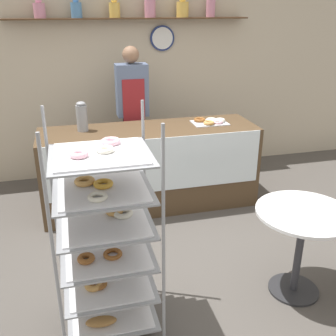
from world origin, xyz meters
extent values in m
plane|color=#4C4742|center=(0.00, 0.00, 0.00)|extent=(14.00, 14.00, 0.00)
cube|color=beige|center=(0.00, 2.44, 1.35)|extent=(10.00, 0.06, 2.70)
cube|color=#4C331E|center=(0.00, 2.29, 2.05)|extent=(3.02, 0.24, 0.02)
cylinder|color=#CC7F99|center=(-1.07, 2.29, 2.14)|extent=(0.13, 0.13, 0.17)
sphere|color=#CC7F99|center=(-1.07, 2.29, 2.25)|extent=(0.07, 0.07, 0.07)
cylinder|color=#4C7FB2|center=(-0.65, 2.29, 2.15)|extent=(0.13, 0.13, 0.17)
sphere|color=#4C7FB2|center=(-0.65, 2.29, 2.26)|extent=(0.07, 0.07, 0.07)
cylinder|color=gold|center=(-0.19, 2.29, 2.15)|extent=(0.13, 0.13, 0.17)
sphere|color=gold|center=(-0.19, 2.29, 2.26)|extent=(0.07, 0.07, 0.07)
cylinder|color=#CC7F99|center=(0.24, 2.29, 2.17)|extent=(0.14, 0.14, 0.21)
cylinder|color=gold|center=(0.66, 2.29, 2.15)|extent=(0.15, 0.15, 0.18)
cylinder|color=#CC7F99|center=(1.04, 2.29, 2.17)|extent=(0.12, 0.12, 0.21)
cylinder|color=navy|center=(0.42, 2.39, 1.81)|extent=(0.32, 0.03, 0.32)
cylinder|color=white|center=(0.42, 2.37, 1.81)|extent=(0.27, 0.00, 0.27)
cube|color=#4C3823|center=(0.00, 1.28, 0.47)|extent=(2.43, 0.72, 0.94)
cube|color=silver|center=(0.00, 0.92, 0.64)|extent=(2.33, 0.01, 0.60)
cylinder|color=gray|center=(-1.01, -0.82, 0.80)|extent=(0.02, 0.02, 1.60)
cylinder|color=gray|center=(-0.35, -0.82, 0.80)|extent=(0.02, 0.02, 1.60)
cylinder|color=gray|center=(-1.01, -0.23, 0.80)|extent=(0.02, 0.02, 1.60)
cylinder|color=gray|center=(-0.35, -0.23, 0.80)|extent=(0.02, 0.02, 1.60)
cube|color=gray|center=(-0.68, -0.52, 0.12)|extent=(0.63, 0.57, 0.01)
cube|color=silver|center=(-0.68, -0.52, 0.13)|extent=(0.56, 0.50, 0.01)
ellipsoid|color=#B27F47|center=(-0.88, -0.48, 0.18)|extent=(0.19, 0.09, 0.08)
ellipsoid|color=olive|center=(-0.77, -0.67, 0.17)|extent=(0.22, 0.11, 0.06)
ellipsoid|color=#B27F47|center=(-0.51, -0.41, 0.18)|extent=(0.24, 0.15, 0.09)
ellipsoid|color=#B27F47|center=(-0.86, -0.39, 0.17)|extent=(0.23, 0.14, 0.07)
cube|color=gray|center=(-0.68, -0.52, 0.36)|extent=(0.63, 0.57, 0.01)
cube|color=silver|center=(-0.68, -0.52, 0.38)|extent=(0.56, 0.50, 0.01)
torus|color=tan|center=(-0.79, -0.56, 0.40)|extent=(0.12, 0.12, 0.04)
torus|color=brown|center=(-0.76, -0.56, 0.40)|extent=(0.12, 0.12, 0.04)
torus|color=silver|center=(-0.77, -0.38, 0.40)|extent=(0.11, 0.11, 0.04)
cube|color=gray|center=(-0.68, -0.52, 0.61)|extent=(0.63, 0.57, 0.01)
cube|color=silver|center=(-0.68, -0.52, 0.62)|extent=(0.56, 0.50, 0.01)
torus|color=brown|center=(-0.83, -0.59, 0.65)|extent=(0.12, 0.12, 0.04)
torus|color=brown|center=(-0.65, -0.57, 0.64)|extent=(0.13, 0.13, 0.03)
cube|color=gray|center=(-0.68, -0.52, 0.85)|extent=(0.63, 0.57, 0.01)
cube|color=silver|center=(-0.68, -0.52, 0.86)|extent=(0.56, 0.50, 0.01)
torus|color=silver|center=(-0.55, -0.47, 0.89)|extent=(0.13, 0.13, 0.04)
torus|color=tan|center=(-0.61, -0.43, 0.89)|extent=(0.12, 0.12, 0.04)
cube|color=gray|center=(-0.68, -0.52, 1.10)|extent=(0.63, 0.57, 0.01)
cube|color=silver|center=(-0.68, -0.52, 1.11)|extent=(0.56, 0.50, 0.01)
torus|color=gold|center=(-0.67, -0.49, 1.13)|extent=(0.13, 0.13, 0.03)
torus|color=tan|center=(-0.79, -0.42, 1.13)|extent=(0.14, 0.14, 0.04)
torus|color=silver|center=(-0.73, -0.67, 1.13)|extent=(0.12, 0.12, 0.03)
cube|color=gray|center=(-0.68, -0.52, 1.34)|extent=(0.63, 0.57, 0.01)
cube|color=silver|center=(-0.68, -0.52, 1.35)|extent=(0.56, 0.50, 0.01)
torus|color=#EAB2C1|center=(-0.60, -0.37, 1.37)|extent=(0.13, 0.13, 0.03)
torus|color=silver|center=(-0.65, -0.52, 1.37)|extent=(0.11, 0.11, 0.03)
torus|color=#EAB2C1|center=(-0.81, -0.57, 1.38)|extent=(0.12, 0.12, 0.04)
cube|color=#282833|center=(-0.08, 1.89, 0.47)|extent=(0.23, 0.19, 0.94)
cube|color=slate|center=(-0.08, 1.89, 1.25)|extent=(0.38, 0.22, 0.62)
cube|color=maroon|center=(-0.08, 1.78, 1.14)|extent=(0.27, 0.01, 0.52)
sphere|color=#8C664C|center=(-0.08, 1.89, 1.67)|extent=(0.20, 0.20, 0.20)
cylinder|color=#262628|center=(0.83, -0.53, 0.01)|extent=(0.41, 0.41, 0.02)
cylinder|color=#333338|center=(0.83, -0.53, 0.37)|extent=(0.06, 0.06, 0.70)
cylinder|color=white|center=(0.83, -0.53, 0.73)|extent=(0.74, 0.74, 0.02)
cylinder|color=gray|center=(-0.72, 1.38, 1.08)|extent=(0.12, 0.12, 0.28)
ellipsoid|color=gray|center=(-0.72, 1.38, 1.24)|extent=(0.10, 0.10, 0.05)
cube|color=silver|center=(0.72, 1.31, 0.94)|extent=(0.40, 0.28, 0.01)
torus|color=silver|center=(0.75, 1.35, 0.97)|extent=(0.13, 0.13, 0.04)
torus|color=brown|center=(0.62, 1.39, 0.97)|extent=(0.14, 0.14, 0.04)
torus|color=tan|center=(0.68, 1.24, 0.97)|extent=(0.12, 0.12, 0.04)
torus|color=silver|center=(0.85, 1.31, 0.97)|extent=(0.12, 0.12, 0.04)
torus|color=#EAB2C1|center=(0.80, 1.26, 0.96)|extent=(0.12, 0.12, 0.03)
camera|label=1|loc=(-0.84, -2.83, 2.19)|focal=42.00mm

